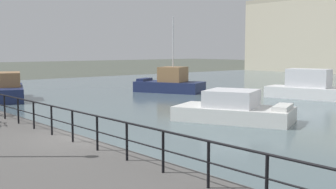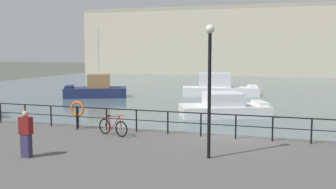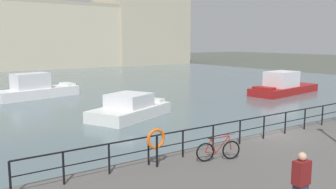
% 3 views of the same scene
% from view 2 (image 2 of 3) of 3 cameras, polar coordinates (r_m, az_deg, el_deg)
% --- Properties ---
extents(ground_plane, '(240.00, 240.00, 0.00)m').
position_cam_2_polar(ground_plane, '(19.23, 8.10, -7.87)').
color(ground_plane, '#4C5147').
extents(water_basin, '(80.00, 60.00, 0.01)m').
position_cam_2_polar(water_basin, '(48.90, 14.41, 0.53)').
color(water_basin, slate).
rests_on(water_basin, ground_plane).
extents(quay_promenade, '(56.00, 13.00, 0.80)m').
position_cam_2_polar(quay_promenade, '(13.02, 2.90, -12.86)').
color(quay_promenade, '#565451').
rests_on(quay_promenade, ground_plane).
extents(harbor_building, '(78.30, 15.50, 16.39)m').
position_cam_2_polar(harbor_building, '(81.35, 21.57, 7.10)').
color(harbor_building, '#C1B79E').
rests_on(harbor_building, ground_plane).
extents(moored_blue_motorboat, '(6.63, 5.05, 6.73)m').
position_cam_2_polar(moored_blue_motorboat, '(41.31, -9.97, 0.76)').
color(moored_blue_motorboat, navy).
rests_on(moored_blue_motorboat, water_basin).
extents(moored_cabin_cruiser, '(6.82, 5.21, 1.68)m').
position_cam_2_polar(moored_cabin_cruiser, '(29.25, 7.87, -1.75)').
color(moored_cabin_cruiser, white).
rests_on(moored_cabin_cruiser, water_basin).
extents(moored_small_launch, '(7.99, 4.00, 2.33)m').
position_cam_2_polar(moored_small_launch, '(42.22, 7.10, 0.97)').
color(moored_small_launch, white).
rests_on(moored_small_launch, water_basin).
extents(quay_railing, '(21.90, 0.07, 1.08)m').
position_cam_2_polar(quay_railing, '(18.40, 4.60, -3.58)').
color(quay_railing, black).
rests_on(quay_railing, quay_promenade).
extents(parked_bicycle, '(1.69, 0.63, 0.98)m').
position_cam_2_polar(parked_bicycle, '(18.75, -7.66, -4.50)').
color(parked_bicycle, black).
rests_on(parked_bicycle, quay_promenade).
extents(life_ring_stand, '(0.75, 0.16, 1.40)m').
position_cam_2_polar(life_ring_stand, '(20.40, -12.49, -2.06)').
color(life_ring_stand, black).
rests_on(life_ring_stand, quay_promenade).
extents(quay_lamp_post, '(0.32, 0.32, 4.74)m').
position_cam_2_polar(quay_lamp_post, '(14.45, 5.80, 2.87)').
color(quay_lamp_post, black).
rests_on(quay_lamp_post, quay_promenade).
extents(standing_person, '(0.44, 0.29, 1.69)m').
position_cam_2_polar(standing_person, '(15.63, -19.14, -5.17)').
color(standing_person, '#332D4C').
rests_on(standing_person, quay_promenade).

